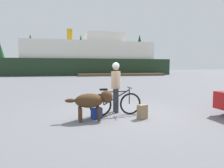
{
  "coord_description": "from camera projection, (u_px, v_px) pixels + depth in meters",
  "views": [
    {
      "loc": [
        -1.96,
        -6.55,
        1.6
      ],
      "look_at": [
        -0.28,
        0.24,
        0.99
      ],
      "focal_mm": 32.4,
      "sensor_mm": 36.0,
      "label": 1
    }
  ],
  "objects": [
    {
      "name": "ferry_boat",
      "position": [
        90.0,
        59.0,
        39.09
      ],
      "size": [
        29.65,
        8.86,
        8.55
      ],
      "color": "#1E331E",
      "rests_on": "ground_plane"
    },
    {
      "name": "pine_tree_center",
      "position": [
        81.0,
        49.0,
        56.01
      ],
      "size": [
        2.86,
        2.86,
        10.38
      ],
      "color": "#4C331E",
      "rests_on": "ground_plane"
    },
    {
      "name": "dock_pier",
      "position": [
        122.0,
        75.0,
        34.4
      ],
      "size": [
        14.76,
        2.78,
        0.4
      ],
      "primitive_type": "cube",
      "color": "brown",
      "rests_on": "ground_plane"
    },
    {
      "name": "ground_plane",
      "position": [
        121.0,
        113.0,
        6.94
      ],
      "size": [
        160.0,
        160.0,
        0.0
      ],
      "primitive_type": "plane",
      "color": "slate"
    },
    {
      "name": "handbag_pannier",
      "position": [
        97.0,
        113.0,
        6.17
      ],
      "size": [
        0.35,
        0.25,
        0.33
      ],
      "primitive_type": "cube",
      "rotation": [
        0.0,
        0.0,
        0.25
      ],
      "color": "navy",
      "rests_on": "ground_plane"
    },
    {
      "name": "bicycle",
      "position": [
        115.0,
        104.0,
        6.57
      ],
      "size": [
        1.73,
        0.44,
        0.92
      ],
      "color": "black",
      "rests_on": "ground_plane"
    },
    {
      "name": "pine_tree_far_right",
      "position": [
        139.0,
        48.0,
        59.64
      ],
      "size": [
        3.4,
        3.4,
        10.91
      ],
      "color": "#4C331E",
      "rests_on": "ground_plane"
    },
    {
      "name": "backpack",
      "position": [
        142.0,
        112.0,
        6.16
      ],
      "size": [
        0.33,
        0.28,
        0.43
      ],
      "primitive_type": "cube",
      "rotation": [
        0.0,
        0.0,
        0.33
      ],
      "color": "#8C7251",
      "rests_on": "ground_plane"
    },
    {
      "name": "pine_tree_mid_back",
      "position": [
        31.0,
        47.0,
        58.51
      ],
      "size": [
        3.84,
        3.84,
        10.8
      ],
      "color": "#4C331E",
      "rests_on": "ground_plane"
    },
    {
      "name": "person_cyclist",
      "position": [
        116.0,
        82.0,
        6.97
      ],
      "size": [
        0.32,
        0.53,
        1.74
      ],
      "color": "#333338",
      "rests_on": "ground_plane"
    },
    {
      "name": "dog",
      "position": [
        93.0,
        101.0,
        5.98
      ],
      "size": [
        1.41,
        0.49,
        0.88
      ],
      "color": "#472D19",
      "rests_on": "ground_plane"
    }
  ]
}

